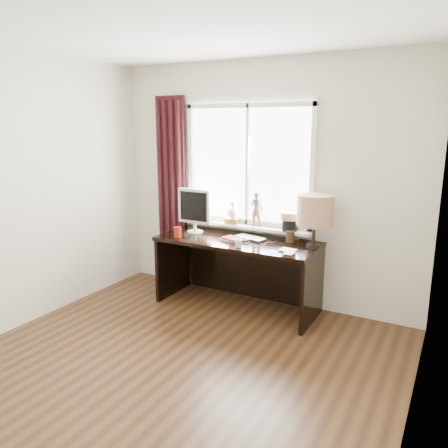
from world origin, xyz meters
The scene contains 17 objects.
floor centered at (0.00, 0.00, 0.00)m, with size 3.50×4.00×0.00m, color #442C14.
ceiling centered at (0.00, 0.00, 2.60)m, with size 3.50×4.00×0.00m, color white.
wall_back centered at (0.00, 2.00, 1.30)m, with size 3.50×2.60×0.00m, color beige.
wall_right centered at (1.75, 0.00, 1.30)m, with size 4.00×2.60×0.00m, color beige.
laptop centered at (0.02, 1.71, 0.76)m, with size 0.34×0.22×0.03m, color silver.
mug centered at (0.04, 1.38, 0.79)m, with size 0.09×0.08×0.09m, color white.
red_cup centered at (-0.72, 1.43, 0.80)m, with size 0.08×0.08×0.11m, color maroon.
window centered at (-0.14, 1.95, 1.31)m, with size 1.52×0.22×1.40m.
curtain centered at (-1.13, 1.91, 1.12)m, with size 0.38×0.09×2.25m.
desk centered at (-0.10, 1.73, 0.51)m, with size 1.70×0.70×0.75m.
monitor centered at (-0.66, 1.68, 1.03)m, with size 0.40×0.18×0.49m.
notebook_stack centered at (-0.13, 1.58, 0.77)m, with size 0.25×0.20×0.03m.
brush_holder centered at (0.41, 1.82, 0.81)m, with size 0.09×0.09×0.25m.
icon_frame centered at (0.42, 1.92, 0.81)m, with size 0.10×0.03×0.13m.
table_lamp centered at (0.68, 1.74, 1.11)m, with size 0.35×0.35×0.52m.
loose_papers centered at (0.48, 1.45, 0.75)m, with size 0.26×0.28×0.00m.
desk_cables centered at (0.16, 1.62, 0.75)m, with size 0.41×0.31×0.01m.
Camera 1 is at (1.91, -2.31, 1.93)m, focal length 35.00 mm.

